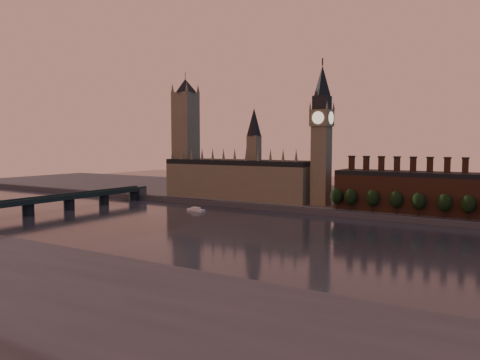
{
  "coord_description": "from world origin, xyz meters",
  "views": [
    {
      "loc": [
        139.93,
        -213.29,
        49.92
      ],
      "look_at": [
        -26.18,
        55.0,
        24.88
      ],
      "focal_mm": 35.0,
      "sensor_mm": 36.0,
      "label": 1
    }
  ],
  "objects_px": {
    "victoria_tower": "(186,133)",
    "big_ben": "(322,134)",
    "river_boat": "(196,210)",
    "westminster_bridge": "(46,202)"
  },
  "relations": [
    {
      "from": "big_ben",
      "to": "westminster_bridge",
      "type": "xyz_separation_m",
      "value": [
        -165.0,
        -112.7,
        -49.39
      ]
    },
    {
      "from": "victoria_tower",
      "to": "river_boat",
      "type": "distance_m",
      "value": 97.59
    },
    {
      "from": "river_boat",
      "to": "victoria_tower",
      "type": "bearing_deg",
      "value": 143.41
    },
    {
      "from": "victoria_tower",
      "to": "westminster_bridge",
      "type": "xyz_separation_m",
      "value": [
        -35.0,
        -117.7,
        -51.65
      ]
    },
    {
      "from": "victoria_tower",
      "to": "river_boat",
      "type": "height_order",
      "value": "victoria_tower"
    },
    {
      "from": "victoria_tower",
      "to": "big_ben",
      "type": "bearing_deg",
      "value": -2.2
    },
    {
      "from": "big_ben",
      "to": "river_boat",
      "type": "height_order",
      "value": "big_ben"
    },
    {
      "from": "westminster_bridge",
      "to": "river_boat",
      "type": "height_order",
      "value": "westminster_bridge"
    },
    {
      "from": "westminster_bridge",
      "to": "river_boat",
      "type": "relative_size",
      "value": 12.52
    },
    {
      "from": "victoria_tower",
      "to": "big_ben",
      "type": "relative_size",
      "value": 1.01
    }
  ]
}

